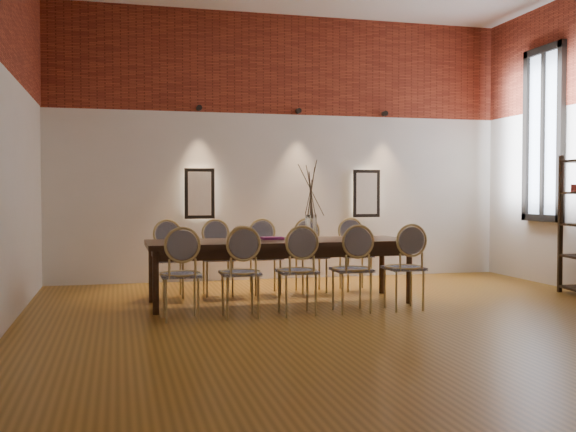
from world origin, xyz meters
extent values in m
cube|color=#93621D|center=(0.00, 0.00, -0.01)|extent=(7.00, 7.00, 0.02)
cube|color=silver|center=(0.00, 3.55, 2.00)|extent=(7.00, 0.10, 4.00)
cube|color=maroon|center=(0.00, 3.48, 3.25)|extent=(7.00, 0.02, 1.50)
cube|color=#FFEAC6|center=(-1.30, 3.45, 1.30)|extent=(0.36, 0.06, 0.66)
cube|color=#FFEAC6|center=(1.30, 3.45, 1.30)|extent=(0.36, 0.06, 0.66)
cylinder|color=black|center=(-1.30, 3.42, 2.55)|extent=(0.08, 0.10, 0.08)
cylinder|color=black|center=(0.20, 3.42, 2.55)|extent=(0.08, 0.10, 0.08)
cylinder|color=black|center=(1.60, 3.42, 2.55)|extent=(0.08, 0.10, 0.08)
cube|color=silver|center=(3.46, 2.00, 2.15)|extent=(0.02, 0.78, 2.38)
cube|color=black|center=(3.44, 2.00, 2.15)|extent=(0.08, 0.90, 2.50)
cube|color=black|center=(3.44, 2.00, 2.15)|extent=(0.06, 0.06, 2.40)
cube|color=#372014|center=(-0.60, 1.30, 0.38)|extent=(3.12, 1.02, 0.75)
cylinder|color=silver|center=(-0.21, 1.30, 0.90)|extent=(0.14, 0.14, 0.30)
ellipsoid|color=brown|center=(-1.07, 1.25, 0.84)|extent=(0.24, 0.24, 0.18)
cube|color=#80256C|center=(-0.66, 1.44, 0.77)|extent=(0.26, 0.18, 0.03)
camera|label=1|loc=(-2.46, -6.45, 1.31)|focal=42.00mm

